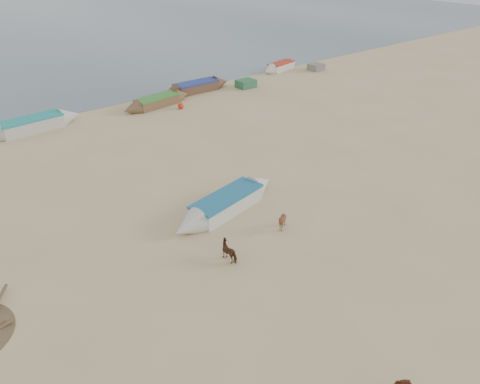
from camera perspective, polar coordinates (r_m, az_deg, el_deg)
name	(u,v)px	position (r m, az deg, el deg)	size (l,w,h in m)	color
ground	(301,250)	(19.51, 7.48, -7.00)	(140.00, 140.00, 0.00)	tan
calf_front	(282,222)	(20.44, 5.13, -3.61)	(0.67, 0.75, 0.83)	brown
calf_right	(231,250)	(18.63, -1.15, -7.13)	(0.80, 0.68, 0.80)	#4F2D19
near_canoe	(227,203)	(21.75, -1.60, -1.32)	(6.53, 1.27, 0.83)	silver
waterline_canoes	(24,126)	(33.82, -24.80, 7.32)	(52.58, 4.70, 0.92)	brown
beach_clutter	(142,106)	(35.73, -11.80, 10.25)	(45.74, 4.41, 0.64)	#295D35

